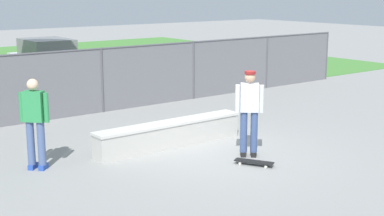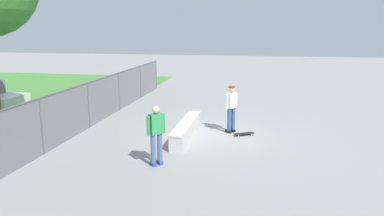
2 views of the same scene
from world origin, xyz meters
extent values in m
plane|color=gray|center=(0.00, 0.00, 0.00)|extent=(80.00, 80.00, 0.00)
cube|color=#B7B5AD|center=(-0.55, 0.93, 0.26)|extent=(3.70, 0.46, 0.53)
cube|color=silver|center=(-0.55, 0.93, 0.56)|extent=(3.74, 0.50, 0.06)
cube|color=black|center=(0.30, -0.58, 0.05)|extent=(0.25, 0.27, 0.10)
cube|color=black|center=(0.46, -0.72, 0.05)|extent=(0.25, 0.27, 0.10)
cylinder|color=#384C7A|center=(0.28, -0.60, 0.54)|extent=(0.15, 0.15, 0.88)
cylinder|color=#384C7A|center=(0.44, -0.75, 0.54)|extent=(0.15, 0.15, 0.88)
cube|color=silver|center=(0.36, -0.67, 1.28)|extent=(0.43, 0.41, 0.60)
cylinder|color=silver|center=(0.17, -0.51, 1.26)|extent=(0.10, 0.10, 0.58)
cylinder|color=silver|center=(0.55, -0.84, 1.26)|extent=(0.10, 0.10, 0.58)
sphere|color=tan|center=(0.36, -0.67, 1.71)|extent=(0.22, 0.22, 0.22)
cylinder|color=maroon|center=(0.36, -0.67, 1.81)|extent=(0.23, 0.23, 0.06)
cube|color=maroon|center=(0.44, -0.58, 1.78)|extent=(0.23, 0.22, 0.02)
cube|color=black|center=(0.02, -1.20, 0.08)|extent=(0.56, 0.80, 0.02)
cube|color=#B2B2B7|center=(0.16, -1.44, 0.06)|extent=(0.15, 0.12, 0.02)
cube|color=#B2B2B7|center=(-0.11, -0.97, 0.06)|extent=(0.15, 0.12, 0.02)
cylinder|color=silver|center=(0.08, -1.48, 0.03)|extent=(0.05, 0.06, 0.05)
cylinder|color=silver|center=(0.23, -1.40, 0.03)|extent=(0.05, 0.06, 0.05)
cylinder|color=silver|center=(-0.18, -1.01, 0.03)|extent=(0.05, 0.06, 0.05)
cylinder|color=silver|center=(-0.03, -0.92, 0.03)|extent=(0.05, 0.06, 0.05)
cylinder|color=#4C4C51|center=(0.00, 5.11, 0.94)|extent=(0.07, 0.07, 1.88)
cylinder|color=#4C4C51|center=(3.32, 5.11, 0.94)|extent=(0.07, 0.07, 1.88)
cylinder|color=#4C4C51|center=(6.64, 5.11, 0.94)|extent=(0.07, 0.07, 1.88)
cylinder|color=#4C4C51|center=(9.95, 5.11, 0.94)|extent=(0.07, 0.07, 1.88)
cylinder|color=#4C4C51|center=(0.00, 5.11, 1.85)|extent=(19.91, 0.05, 0.05)
cube|color=slate|center=(0.00, 5.11, 0.94)|extent=(19.91, 0.01, 1.88)
cube|color=silver|center=(0.91, 11.02, 0.67)|extent=(1.87, 4.23, 0.70)
cube|color=gray|center=(0.92, 11.17, 1.34)|extent=(1.64, 2.13, 0.64)
cylinder|color=black|center=(1.79, 9.70, 0.32)|extent=(0.23, 0.64, 0.64)
cylinder|color=black|center=(-0.01, 9.73, 0.32)|extent=(0.23, 0.64, 0.64)
cylinder|color=black|center=(1.84, 12.30, 0.32)|extent=(0.23, 0.64, 0.64)
cylinder|color=black|center=(0.04, 12.34, 0.32)|extent=(0.23, 0.64, 0.64)
cube|color=#2647A5|center=(-3.63, 1.32, 0.05)|extent=(0.26, 0.26, 0.10)
cube|color=#2647A5|center=(-3.47, 1.16, 0.05)|extent=(0.26, 0.26, 0.10)
cylinder|color=#475B89|center=(-3.65, 1.30, 0.54)|extent=(0.15, 0.15, 0.88)
cylinder|color=#475B89|center=(-3.49, 1.14, 0.54)|extent=(0.15, 0.15, 0.88)
cube|color=#2D8C4C|center=(-3.57, 1.22, 1.28)|extent=(0.42, 0.43, 0.60)
cylinder|color=#2D8C4C|center=(-3.74, 1.40, 1.26)|extent=(0.10, 0.10, 0.58)
cylinder|color=#2D8C4C|center=(-3.40, 1.04, 1.26)|extent=(0.10, 0.10, 0.58)
sphere|color=beige|center=(-3.57, 1.22, 1.71)|extent=(0.22, 0.22, 0.22)
camera|label=1|loc=(-7.50, -8.97, 3.49)|focal=51.80mm
camera|label=2|loc=(-13.61, -1.72, 4.05)|focal=34.49mm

